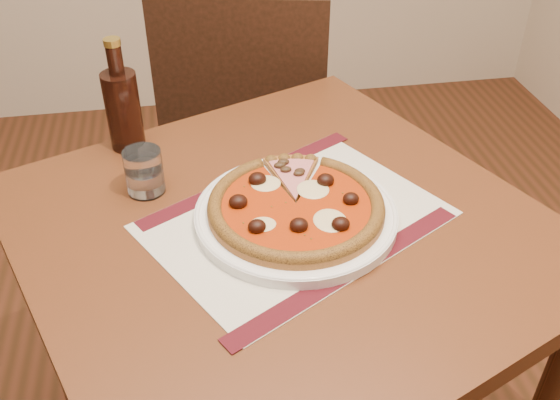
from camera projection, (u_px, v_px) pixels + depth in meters
The scene contains 8 objects.
table at pixel (282, 268), 1.08m from camera, with size 1.05×1.05×0.75m.
chair_far at pixel (246, 123), 1.75m from camera, with size 0.51×0.51×0.91m.
placemat at pixel (296, 220), 1.02m from camera, with size 0.46×0.33×0.00m, color beige.
plate at pixel (296, 215), 1.02m from camera, with size 0.33×0.33×0.02m, color white.
pizza at pixel (296, 205), 1.00m from camera, with size 0.29×0.29×0.04m.
ham_slice at pixel (297, 177), 1.07m from camera, with size 0.10×0.14×0.02m.
water_glass at pixel (144, 172), 1.07m from camera, with size 0.07×0.07×0.08m, color white.
bottle at pixel (123, 107), 1.16m from camera, with size 0.06×0.06×0.22m.
Camera 1 is at (0.83, 0.32, 1.39)m, focal length 40.00 mm.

